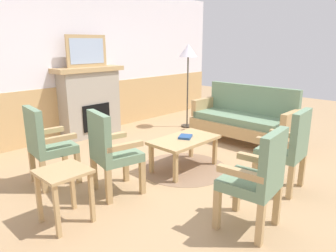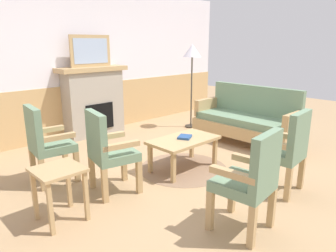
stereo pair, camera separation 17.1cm
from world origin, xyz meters
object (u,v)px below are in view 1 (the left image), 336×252
at_px(book_on_table, 185,137).
at_px(armchair_near_fireplace, 47,142).
at_px(coffee_table, 184,142).
at_px(armchair_by_window_left, 111,149).
at_px(framed_picture, 87,51).
at_px(armchair_front_center, 287,146).
at_px(armchair_front_left, 257,176).
at_px(floor_lamp_by_couch, 188,56).
at_px(couch, 244,120).
at_px(side_table, 64,181).
at_px(fireplace, 90,101).

xyz_separation_m(book_on_table, armchair_near_fireplace, (-1.55, 0.89, 0.08)).
xyz_separation_m(coffee_table, armchair_by_window_left, (-1.13, 0.13, 0.15)).
height_order(coffee_table, book_on_table, book_on_table).
bearing_deg(framed_picture, armchair_front_center, -84.70).
bearing_deg(armchair_front_left, armchair_near_fireplace, 110.29).
xyz_separation_m(armchair_near_fireplace, armchair_front_center, (1.87, -2.18, 0.00)).
height_order(armchair_front_left, floor_lamp_by_couch, floor_lamp_by_couch).
xyz_separation_m(couch, coffee_table, (-1.64, -0.04, -0.01)).
relative_size(couch, side_table, 3.27).
distance_m(fireplace, framed_picture, 0.91).
distance_m(fireplace, armchair_front_left, 3.83).
xyz_separation_m(framed_picture, armchair_front_left, (-0.68, -3.76, -1.02)).
bearing_deg(armchair_front_center, fireplace, 95.30).
distance_m(side_table, floor_lamp_by_couch, 3.97).
height_order(coffee_table, armchair_front_left, armchair_front_left).
distance_m(coffee_table, armchair_front_left, 1.58).
distance_m(armchair_by_window_left, armchair_front_center, 2.05).
xyz_separation_m(framed_picture, floor_lamp_by_couch, (1.71, -0.92, -0.11)).
distance_m(armchair_near_fireplace, armchair_by_window_left, 0.86).
xyz_separation_m(book_on_table, side_table, (-1.85, -0.05, -0.02)).
bearing_deg(floor_lamp_by_couch, coffee_table, -140.81).
relative_size(fireplace, floor_lamp_by_couch, 0.77).
xyz_separation_m(couch, armchair_by_window_left, (-2.77, 0.09, 0.14)).
bearing_deg(couch, fireplace, 125.36).
bearing_deg(book_on_table, couch, 1.20).
relative_size(armchair_front_left, side_table, 1.78).
distance_m(armchair_near_fireplace, side_table, 1.00).
xyz_separation_m(couch, armchair_front_center, (-1.29, -1.32, 0.14)).
bearing_deg(fireplace, armchair_front_center, -84.70).
height_order(framed_picture, armchair_front_left, framed_picture).
bearing_deg(framed_picture, floor_lamp_by_couch, -28.18).
distance_m(framed_picture, armchair_front_center, 3.76).
bearing_deg(armchair_front_center, side_table, 150.41).
height_order(armchair_near_fireplace, side_table, armchair_near_fireplace).
relative_size(armchair_by_window_left, side_table, 1.78).
bearing_deg(armchair_by_window_left, armchair_front_left, -73.01).
distance_m(armchair_front_left, armchair_front_center, 1.02).
xyz_separation_m(fireplace, framed_picture, (0.00, 0.00, 0.91)).
bearing_deg(fireplace, armchair_front_left, -100.18).
bearing_deg(armchair_near_fireplace, side_table, -107.42).
relative_size(framed_picture, floor_lamp_by_couch, 0.48).
distance_m(armchair_by_window_left, armchair_front_left, 1.63).
height_order(book_on_table, armchair_near_fireplace, armchair_near_fireplace).
bearing_deg(coffee_table, book_on_table, 17.09).
bearing_deg(floor_lamp_by_couch, armchair_by_window_left, -155.86).
xyz_separation_m(framed_picture, armchair_front_center, (0.33, -3.61, -1.02)).
bearing_deg(fireplace, coffee_table, -90.51).
xyz_separation_m(book_on_table, armchair_by_window_left, (-1.16, 0.12, 0.08)).
height_order(armchair_near_fireplace, floor_lamp_by_couch, floor_lamp_by_couch).
bearing_deg(book_on_table, side_table, -178.30).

